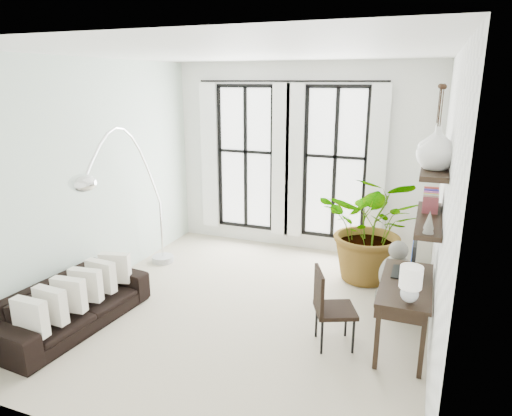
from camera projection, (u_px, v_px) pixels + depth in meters
The scene contains 16 objects.
floor at pixel (246, 310), 5.97m from camera, with size 5.00×5.00×0.00m, color #C0B499.
ceiling at pixel (244, 52), 5.10m from camera, with size 5.00×5.00×0.00m, color white.
wall_left at pixel (95, 177), 6.31m from camera, with size 5.00×5.00×0.00m, color silver.
wall_right at pixel (444, 209), 4.76m from camera, with size 5.00×5.00×0.00m, color white.
wall_back at pixel (301, 159), 7.78m from camera, with size 4.50×4.50×0.00m, color white.
windows at pixel (288, 161), 7.79m from camera, with size 3.26×0.13×2.65m.
wall_shelves at pixel (431, 197), 4.71m from camera, with size 0.25×1.30×0.60m.
sofa at pixel (73, 304), 5.51m from camera, with size 1.96×0.77×0.57m, color black.
throw_pillows at pixel (78, 290), 5.41m from camera, with size 0.40×1.52×0.40m.
plant at pixel (373, 228), 6.66m from camera, with size 1.48×1.28×1.64m, color #2D7228.
desk at pixel (405, 288), 4.97m from camera, with size 0.54×1.29×1.15m.
desk_chair at pixel (328, 303), 5.04m from camera, with size 0.57×0.57×0.91m.
arc_lamp at pixel (126, 164), 6.03m from camera, with size 0.73×2.42×2.34m.
buddha at pixel (396, 279), 6.00m from camera, with size 0.50×0.50×0.90m.
vase_a at pixel (437, 149), 4.31m from camera, with size 0.37×0.37×0.38m, color white.
vase_b at pixel (437, 144), 4.67m from camera, with size 0.37×0.37×0.38m, color white.
Camera 1 is at (2.06, -4.97, 2.90)m, focal length 32.00 mm.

